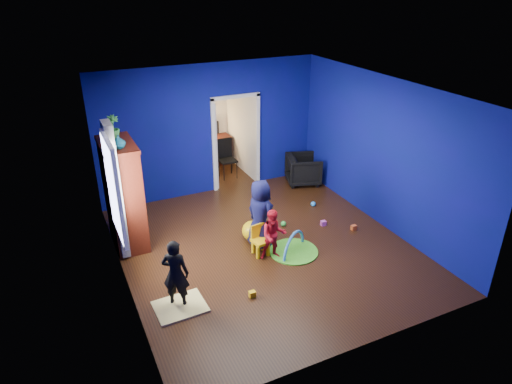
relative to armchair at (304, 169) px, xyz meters
name	(u,v)px	position (x,y,z in m)	size (l,w,h in m)	color
floor	(265,248)	(-2.10, -2.20, -0.35)	(5.00, 5.50, 0.01)	black
ceiling	(267,91)	(-2.10, -2.20, 2.55)	(5.00, 5.50, 0.01)	white
wall_back	(210,130)	(-2.10, 0.55, 1.10)	(5.00, 0.02, 2.90)	navy
wall_front	(367,258)	(-2.10, -4.95, 1.10)	(5.00, 0.02, 2.90)	navy
wall_left	(116,204)	(-4.60, -2.20, 1.10)	(0.02, 5.50, 2.90)	navy
wall_right	(383,153)	(0.40, -2.20, 1.10)	(0.02, 5.50, 2.90)	navy
alcove	(222,125)	(-1.50, 1.42, 0.90)	(1.00, 1.75, 2.50)	silver
armchair	(304,169)	(0.00, 0.00, 0.00)	(0.75, 0.77, 0.70)	black
child_black	(176,273)	(-4.00, -3.04, 0.21)	(0.41, 0.27, 1.12)	black
child_navy	(260,214)	(-2.15, -2.08, 0.30)	(0.64, 0.42, 1.31)	#0E1733
toddler_red	(274,235)	(-2.12, -2.54, 0.12)	(0.46, 0.36, 0.94)	#AD121E
vase	(119,142)	(-4.31, -1.21, 1.72)	(0.22, 0.22, 0.23)	#0D626F
potted_plant	(112,127)	(-4.31, -0.69, 1.82)	(0.23, 0.23, 0.42)	#328B3B
tv_armoire	(123,195)	(-4.31, -0.91, 0.63)	(0.58, 1.14, 1.96)	#3C140A
crt_tv	(125,192)	(-4.27, -0.91, 0.67)	(0.46, 0.70, 0.54)	silver
yellow_blanket	(180,307)	(-4.00, -3.14, -0.34)	(0.75, 0.60, 0.03)	#F2E07A
hopper_ball	(252,231)	(-2.20, -1.83, -0.16)	(0.38, 0.38, 0.38)	yellow
kid_chair	(261,242)	(-2.27, -2.34, -0.10)	(0.28, 0.28, 0.50)	yellow
play_mat	(294,251)	(-1.70, -2.54, -0.34)	(0.88, 0.88, 0.02)	#399120
toy_arch	(294,251)	(-1.70, -2.54, -0.33)	(0.79, 0.79, 0.05)	#3F8CD8
window_left	(112,189)	(-4.58, -1.85, 1.20)	(0.03, 0.95, 1.55)	white
curtain	(116,191)	(-4.47, -1.30, 0.90)	(0.14, 0.42, 2.40)	slate
doorway	(236,144)	(-1.50, 0.55, 0.70)	(1.16, 0.10, 2.10)	white
study_desk	(214,150)	(-1.50, 2.06, 0.02)	(0.88, 0.44, 0.75)	#3D140A
desk_monitor	(211,128)	(-1.50, 2.18, 0.60)	(0.40, 0.05, 0.32)	black
desk_lamp	(202,131)	(-1.78, 2.12, 0.58)	(0.14, 0.14, 0.14)	#FFD88C
folding_chair	(227,160)	(-1.50, 1.10, 0.11)	(0.40, 0.40, 0.92)	black
book_shelf	(210,87)	(-1.50, 2.17, 1.67)	(0.88, 0.24, 0.04)	white
toy_0	(354,228)	(-0.24, -2.36, -0.30)	(0.10, 0.08, 0.10)	#DF5A25
toy_1	(313,204)	(-0.42, -1.14, -0.30)	(0.11, 0.11, 0.11)	#2990E9
toy_2	(252,294)	(-2.91, -3.37, -0.30)	(0.10, 0.08, 0.10)	yellow
toy_3	(283,224)	(-1.42, -1.63, -0.30)	(0.11, 0.11, 0.11)	green
toy_4	(323,223)	(-0.68, -1.95, -0.30)	(0.10, 0.08, 0.10)	#DC52C6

